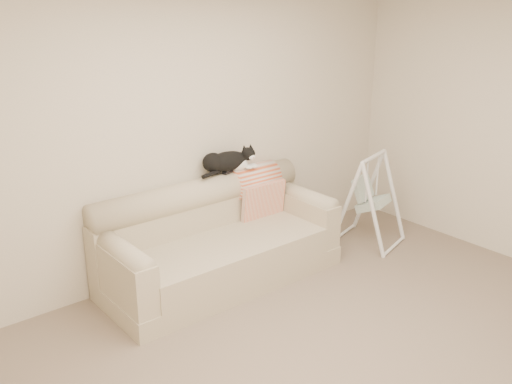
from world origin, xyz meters
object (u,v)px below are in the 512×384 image
baby_swing (370,199)px  tuxedo_cat (227,161)px  sofa (217,243)px  remote_a (230,171)px  remote_b (247,168)px

baby_swing → tuxedo_cat: bearing=156.4°
tuxedo_cat → baby_swing: bearing=-23.6°
sofa → remote_a: (0.35, 0.25, 0.56)m
remote_b → baby_swing: (1.16, -0.59, -0.43)m
sofa → tuxedo_cat: 0.78m
sofa → remote_b: 0.82m
tuxedo_cat → remote_a: bearing=5.0°
sofa → remote_a: 0.70m
sofa → tuxedo_cat: size_ratio=3.53×
remote_a → remote_b: bearing=-5.7°
remote_a → remote_b: size_ratio=1.08×
remote_a → baby_swing: bearing=-24.0°
sofa → baby_swing: bearing=-11.7°
remote_b → tuxedo_cat: bearing=175.4°
baby_swing → remote_a: bearing=156.0°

